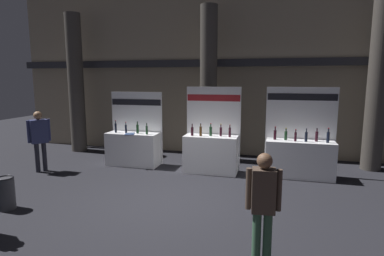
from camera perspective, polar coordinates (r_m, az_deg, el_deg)
The scene contains 8 objects.
ground_plane at distance 6.93m, azimuth -3.68°, elevation -13.16°, with size 29.38×29.38×0.00m, color black.
hall_colonnade at distance 10.85m, azimuth 3.88°, elevation 9.81°, with size 14.69×1.34×5.67m.
exhibitor_booth_0 at distance 9.71m, azimuth -10.57°, elevation -3.23°, with size 1.65×0.74×2.20m.
exhibitor_booth_1 at distance 8.82m, azimuth 3.47°, elevation -4.09°, with size 1.55×0.66×2.38m.
exhibitor_booth_2 at distance 8.85m, azimuth 18.92°, elevation -4.64°, with size 1.83×0.66×2.39m.
trash_bin at distance 7.45m, azimuth -30.68°, elevation -10.13°, with size 0.34×0.34×0.67m.
visitor_1 at distance 4.57m, azimuth 12.78°, elevation -12.64°, with size 0.49×0.27×1.61m.
visitor_5 at distance 9.76m, azimuth -25.95°, elevation -1.23°, with size 0.46×0.50×1.71m.
Camera 1 is at (2.04, -6.09, 2.61)m, focal length 29.43 mm.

